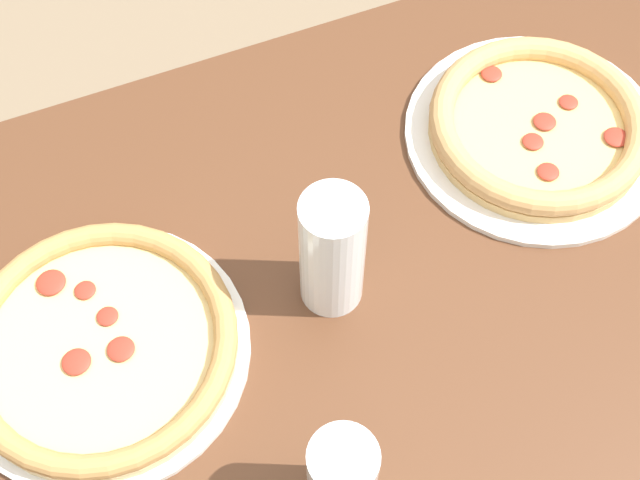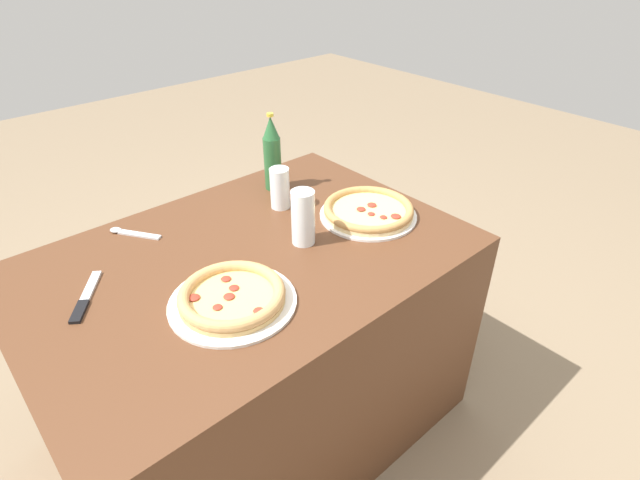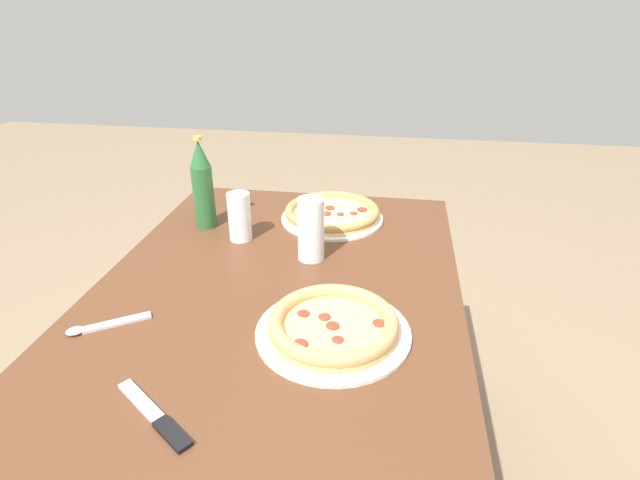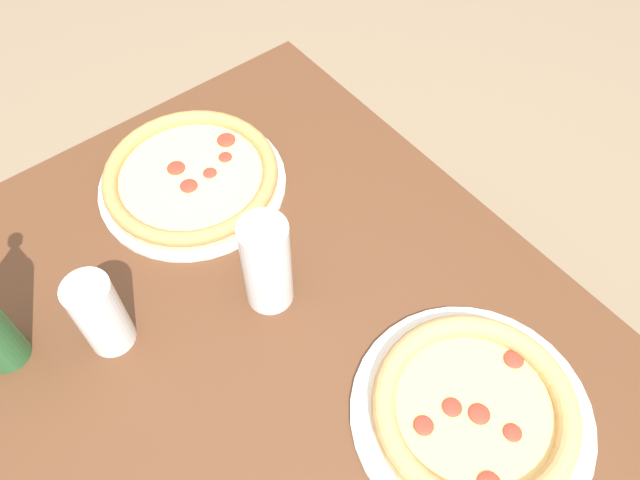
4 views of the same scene
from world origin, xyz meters
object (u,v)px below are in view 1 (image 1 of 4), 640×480
(pizza_veggie, at_px, (101,346))
(glass_mango_juice, at_px, (342,480))
(pizza_pepperoni, at_px, (538,127))
(glass_water, at_px, (332,255))

(pizza_veggie, relative_size, glass_mango_juice, 2.28)
(pizza_veggie, bearing_deg, pizza_pepperoni, -172.23)
(pizza_veggie, relative_size, pizza_pepperoni, 0.98)
(pizza_veggie, distance_m, pizza_pepperoni, 0.55)
(glass_mango_juice, height_order, glass_water, glass_water)
(glass_mango_juice, relative_size, glass_water, 0.82)
(glass_mango_juice, bearing_deg, pizza_pepperoni, -141.41)
(glass_mango_juice, bearing_deg, glass_water, -110.72)
(pizza_pepperoni, bearing_deg, pizza_veggie, 7.77)
(pizza_veggie, xyz_separation_m, glass_mango_juice, (-0.16, 0.23, 0.04))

